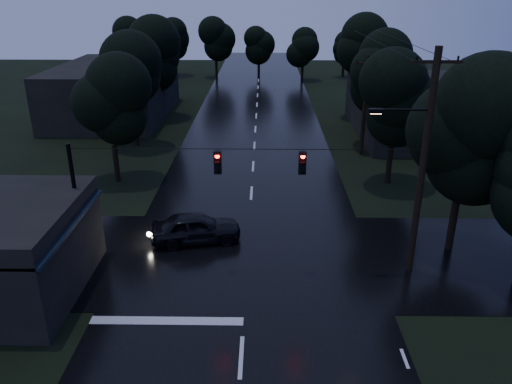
{
  "coord_description": "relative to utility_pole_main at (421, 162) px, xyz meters",
  "views": [
    {
      "loc": [
        0.75,
        -9.0,
        12.19
      ],
      "look_at": [
        0.39,
        13.29,
        2.89
      ],
      "focal_mm": 35.0,
      "sensor_mm": 36.0,
      "label": 1
    }
  ],
  "objects": [
    {
      "name": "building_far_left",
      "position": [
        -21.41,
        29.0,
        -2.76
      ],
      "size": [
        10.0,
        16.0,
        5.0
      ],
      "primitive_type": "cube",
      "color": "black",
      "rests_on": "ground"
    },
    {
      "name": "anchor_pole_left",
      "position": [
        -14.91,
        0.0,
        -2.26
      ],
      "size": [
        0.18,
        0.18,
        6.0
      ],
      "primitive_type": "cylinder",
      "color": "black",
      "rests_on": "ground"
    },
    {
      "name": "utility_pole_main",
      "position": [
        0.0,
        0.0,
        0.0
      ],
      "size": [
        3.5,
        0.3,
        10.0
      ],
      "color": "black",
      "rests_on": "ground"
    },
    {
      "name": "utility_pole_far",
      "position": [
        0.89,
        17.0,
        -1.38
      ],
      "size": [
        2.0,
        0.3,
        7.5
      ],
      "color": "black",
      "rests_on": "ground"
    },
    {
      "name": "tree_right_c",
      "position": [
        2.79,
        29.0,
        1.11
      ],
      "size": [
        4.76,
        4.76,
        10.03
      ],
      "color": "black",
      "rests_on": "ground"
    },
    {
      "name": "tree_corner_near",
      "position": [
        2.59,
        2.0,
        0.74
      ],
      "size": [
        4.48,
        4.48,
        9.44
      ],
      "color": "black",
      "rests_on": "ground"
    },
    {
      "name": "tree_left_c",
      "position": [
        -17.61,
        29.0,
        0.74
      ],
      "size": [
        4.48,
        4.48,
        9.44
      ],
      "color": "black",
      "rests_on": "ground"
    },
    {
      "name": "main_road",
      "position": [
        -7.41,
        19.0,
        -5.26
      ],
      "size": [
        12.0,
        120.0,
        0.02
      ],
      "primitive_type": "cube",
      "color": "black",
      "rests_on": "ground"
    },
    {
      "name": "car",
      "position": [
        -10.07,
        2.62,
        -4.49
      ],
      "size": [
        4.8,
        2.68,
        1.54
      ],
      "primitive_type": "imported",
      "rotation": [
        0.0,
        0.0,
        1.77
      ],
      "color": "black",
      "rests_on": "ground"
    },
    {
      "name": "tree_right_a",
      "position": [
        1.59,
        11.0,
        0.36
      ],
      "size": [
        4.2,
        4.2,
        8.85
      ],
      "color": "black",
      "rests_on": "ground"
    },
    {
      "name": "cross_street",
      "position": [
        -7.41,
        1.0,
        -5.26
      ],
      "size": [
        60.0,
        9.0,
        0.02
      ],
      "primitive_type": "cube",
      "color": "black",
      "rests_on": "ground"
    },
    {
      "name": "tree_left_b",
      "position": [
        -17.01,
        19.0,
        0.36
      ],
      "size": [
        4.2,
        4.2,
        8.85
      ],
      "color": "black",
      "rests_on": "ground"
    },
    {
      "name": "span_signals",
      "position": [
        -6.85,
        -0.01,
        -0.01
      ],
      "size": [
        15.0,
        0.37,
        1.12
      ],
      "color": "black",
      "rests_on": "ground"
    },
    {
      "name": "tree_left_a",
      "position": [
        -16.41,
        11.0,
        -0.02
      ],
      "size": [
        3.92,
        3.92,
        8.26
      ],
      "color": "black",
      "rests_on": "ground"
    },
    {
      "name": "building_far_right",
      "position": [
        6.59,
        23.0,
        -3.06
      ],
      "size": [
        10.0,
        14.0,
        4.4
      ],
      "primitive_type": "cube",
      "color": "black",
      "rests_on": "ground"
    },
    {
      "name": "tree_right_b",
      "position": [
        2.19,
        19.0,
        0.74
      ],
      "size": [
        4.48,
        4.48,
        9.44
      ],
      "color": "black",
      "rests_on": "ground"
    }
  ]
}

